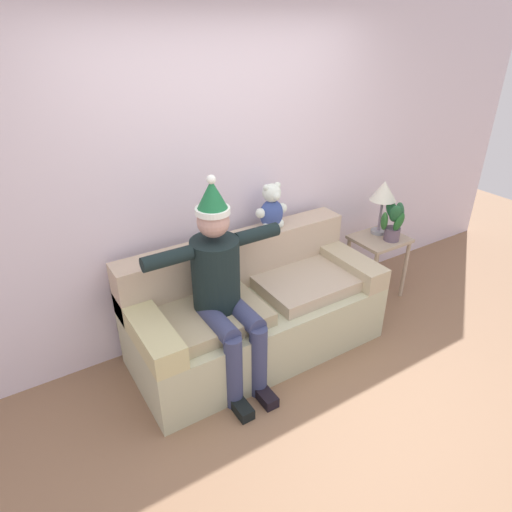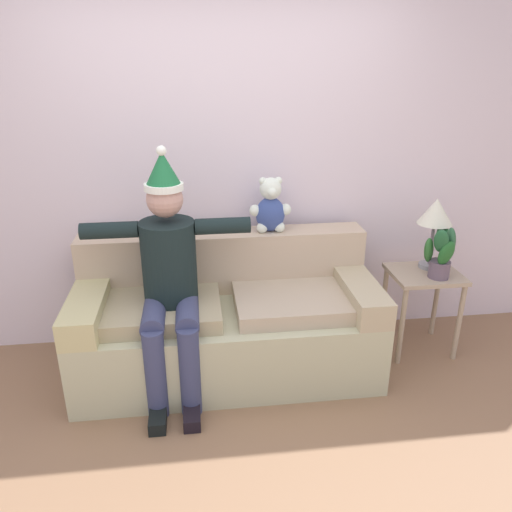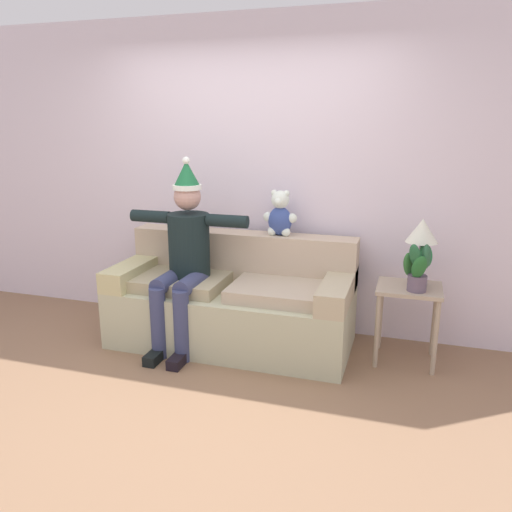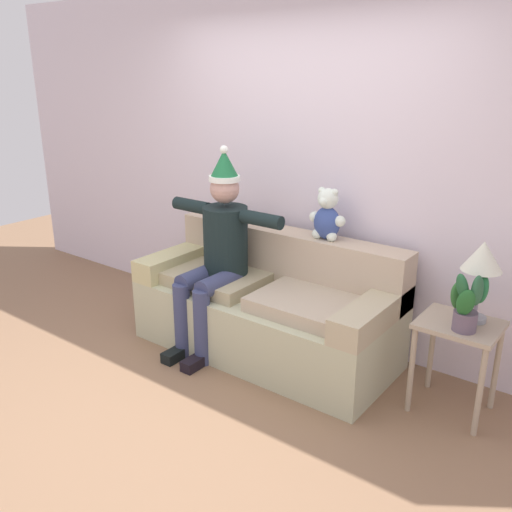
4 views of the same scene
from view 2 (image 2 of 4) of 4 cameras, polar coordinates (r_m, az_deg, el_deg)
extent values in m
plane|color=#89664A|center=(2.81, -1.48, -24.26)|extent=(10.00, 10.00, 0.00)
cube|color=silver|center=(3.56, -4.29, 10.91)|extent=(7.00, 0.10, 2.70)
cube|color=#B5B694|center=(3.44, -3.23, -9.46)|extent=(1.98, 0.86, 0.48)
cube|color=#C3AC91|center=(3.51, -3.76, -0.55)|extent=(1.98, 0.24, 0.42)
cube|color=#C2BB85|center=(3.35, -18.59, -5.22)|extent=(0.22, 0.86, 0.17)
cube|color=tan|center=(3.44, 11.44, -3.69)|extent=(0.22, 0.86, 0.17)
cube|color=tan|center=(3.26, -11.14, -5.93)|extent=(0.79, 0.60, 0.10)
cube|color=tan|center=(3.30, 4.47, -5.11)|extent=(0.79, 0.60, 0.10)
cylinder|color=black|center=(3.15, -9.93, -0.62)|extent=(0.34, 0.34, 0.52)
sphere|color=tan|center=(3.02, -10.42, 6.41)|extent=(0.22, 0.22, 0.22)
cylinder|color=white|center=(3.00, -10.53, 7.83)|extent=(0.23, 0.23, 0.04)
cone|color=#1B6939|center=(2.97, -10.67, 9.88)|extent=(0.21, 0.21, 0.20)
sphere|color=white|center=(2.95, -10.81, 11.77)|extent=(0.06, 0.06, 0.06)
cylinder|color=#383E64|center=(3.08, -11.61, -6.59)|extent=(0.14, 0.40, 0.14)
cylinder|color=#383E64|center=(3.06, -11.43, -13.14)|extent=(0.13, 0.13, 0.58)
cube|color=black|center=(3.15, -11.16, -17.69)|extent=(0.10, 0.24, 0.08)
cylinder|color=#383E64|center=(3.07, -7.87, -6.44)|extent=(0.14, 0.40, 0.14)
cylinder|color=#383E64|center=(3.05, -7.59, -13.01)|extent=(0.13, 0.13, 0.58)
cube|color=black|center=(3.14, -7.35, -17.58)|extent=(0.10, 0.24, 0.08)
cylinder|color=black|center=(3.11, -16.47, 2.84)|extent=(0.34, 0.10, 0.10)
cylinder|color=black|center=(3.07, -3.84, 3.48)|extent=(0.34, 0.10, 0.10)
ellipsoid|color=#374C93|center=(3.43, 1.64, 4.81)|extent=(0.20, 0.16, 0.24)
sphere|color=white|center=(3.38, 1.68, 7.73)|extent=(0.15, 0.15, 0.15)
sphere|color=white|center=(3.32, 1.83, 7.31)|extent=(0.07, 0.07, 0.07)
sphere|color=white|center=(3.36, 0.79, 8.57)|extent=(0.05, 0.05, 0.05)
sphere|color=white|center=(3.37, 2.58, 8.61)|extent=(0.05, 0.05, 0.05)
sphere|color=white|center=(3.41, -0.11, 5.23)|extent=(0.08, 0.08, 0.08)
sphere|color=white|center=(3.42, 0.71, 3.27)|extent=(0.08, 0.08, 0.08)
sphere|color=white|center=(3.44, 3.39, 5.35)|extent=(0.08, 0.08, 0.08)
sphere|color=white|center=(3.44, 2.69, 3.34)|extent=(0.08, 0.08, 0.08)
cube|color=tan|center=(3.70, 18.81, -1.99)|extent=(0.48, 0.41, 0.03)
cylinder|color=tan|center=(3.61, 16.36, -7.77)|extent=(0.04, 0.04, 0.58)
cylinder|color=tan|center=(3.79, 22.23, -7.10)|extent=(0.04, 0.04, 0.58)
cylinder|color=tan|center=(3.89, 14.39, -5.27)|extent=(0.04, 0.04, 0.58)
cylinder|color=tan|center=(4.06, 19.92, -4.77)|extent=(0.04, 0.04, 0.58)
cylinder|color=gray|center=(3.78, 19.15, -1.02)|extent=(0.14, 0.14, 0.03)
cylinder|color=gray|center=(3.73, 19.46, 1.32)|extent=(0.02, 0.02, 0.30)
cone|color=silver|center=(3.65, 19.94, 4.84)|extent=(0.24, 0.24, 0.18)
cylinder|color=#5F4F62|center=(3.62, 20.25, -1.43)|extent=(0.14, 0.14, 0.12)
ellipsoid|color=#285937|center=(3.57, 21.43, 1.65)|extent=(0.08, 0.12, 0.19)
ellipsoid|color=#206435|center=(3.64, 20.78, 1.91)|extent=(0.14, 0.17, 0.21)
ellipsoid|color=#29602A|center=(3.59, 19.19, 0.65)|extent=(0.13, 0.13, 0.20)
ellipsoid|color=#225C33|center=(3.51, 20.47, 1.61)|extent=(0.14, 0.16, 0.20)
ellipsoid|color=#215D27|center=(3.53, 20.98, 0.30)|extent=(0.14, 0.10, 0.20)
camera|label=1|loc=(1.52, -85.83, 18.61)|focal=31.63mm
camera|label=3|loc=(1.77, 106.58, -13.61)|focal=35.60mm
camera|label=4|loc=(2.45, 87.97, 2.60)|focal=39.05mm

